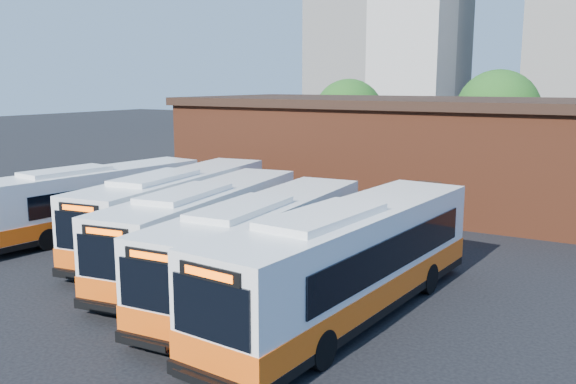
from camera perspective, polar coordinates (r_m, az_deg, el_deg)
The scene contains 10 objects.
ground at distance 21.58m, azimuth -6.63°, elevation -9.76°, with size 220.00×220.00×0.00m, color black.
bus_farwest at distance 31.57m, azimuth -17.70°, elevation -0.92°, with size 3.94×12.39×3.33m.
bus_west at distance 27.86m, azimuth -10.38°, elevation -1.87°, with size 4.28×13.05×3.50m.
bus_midwest at distance 24.44m, azimuth -7.66°, elevation -3.60°, with size 4.22×12.70×3.41m.
bus_mideast at distance 21.53m, azimuth -2.33°, elevation -5.40°, with size 3.47×12.73×3.43m.
bus_east at distance 19.44m, azimuth 5.75°, elevation -6.85°, with size 3.82×13.59×3.66m.
transit_worker at distance 20.22m, azimuth -7.75°, elevation -8.58°, with size 0.63×0.41×1.73m, color #131636.
depot_building at distance 38.36m, azimuth 11.64°, elevation 3.90°, with size 28.60×12.60×6.40m.
tree_west at distance 53.10m, azimuth 5.69°, elevation 7.27°, with size 6.00×6.00×7.65m.
tree_mid at distance 51.20m, azimuth 19.04°, elevation 7.14°, with size 6.56×6.56×8.36m.
Camera 1 is at (12.37, -16.08, 7.36)m, focal length 38.00 mm.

